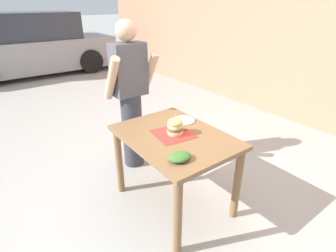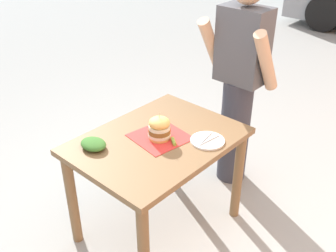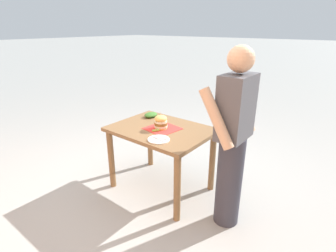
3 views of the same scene
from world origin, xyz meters
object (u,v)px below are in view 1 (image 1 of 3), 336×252
object	(u,v)px
side_plate_with_forks	(184,120)
pickle_spear	(183,129)
parked_car_near_curb	(33,47)
patio_table	(175,148)
side_salad	(180,157)
diner_across_table	(130,96)
sandwich	(175,126)

from	to	relation	value
side_plate_with_forks	pickle_spear	bearing A→B (deg)	-131.33
pickle_spear	parked_car_near_curb	xyz separation A→B (m)	(0.01, 6.42, -0.06)
patio_table	pickle_spear	bearing A→B (deg)	11.97
side_plate_with_forks	patio_table	bearing A→B (deg)	-144.12
side_salad	pickle_spear	bearing A→B (deg)	47.77
diner_across_table	side_plate_with_forks	bearing A→B (deg)	-72.11
pickle_spear	parked_car_near_curb	bearing A→B (deg)	89.87
pickle_spear	side_salad	xyz separation A→B (m)	(-0.34, -0.37, 0.01)
diner_across_table	sandwich	bearing A→B (deg)	-92.11
patio_table	diner_across_table	bearing A→B (deg)	87.26
sandwich	side_salad	size ratio (longest dim) A/B	1.03
parked_car_near_curb	patio_table	bearing A→B (deg)	-91.16
pickle_spear	sandwich	bearing A→B (deg)	-171.03
side_salad	parked_car_near_curb	world-z (taller)	parked_car_near_curb
pickle_spear	side_salad	size ratio (longest dim) A/B	0.43
side_plate_with_forks	sandwich	bearing A→B (deg)	-144.22
pickle_spear	side_plate_with_forks	xyz separation A→B (m)	(0.14, 0.16, -0.01)
pickle_spear	parked_car_near_curb	world-z (taller)	parked_car_near_curb
pickle_spear	diner_across_table	bearing A→B (deg)	95.09
patio_table	pickle_spear	xyz separation A→B (m)	(0.12, 0.02, 0.15)
sandwich	pickle_spear	size ratio (longest dim) A/B	2.42
parked_car_near_curb	sandwich	bearing A→B (deg)	-91.07
sandwich	diner_across_table	size ratio (longest dim) A/B	0.11
patio_table	side_salad	world-z (taller)	side_salad
side_salad	parked_car_near_curb	size ratio (longest dim) A/B	0.04
sandwich	side_salad	distance (m)	0.42
diner_across_table	parked_car_near_curb	world-z (taller)	diner_across_table
sandwich	patio_table	bearing A→B (deg)	-141.51
side_salad	parked_car_near_curb	distance (m)	6.80
patio_table	side_salad	size ratio (longest dim) A/B	6.00
sandwich	parked_car_near_curb	size ratio (longest dim) A/B	0.04
patio_table	side_plate_with_forks	world-z (taller)	side_plate_with_forks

